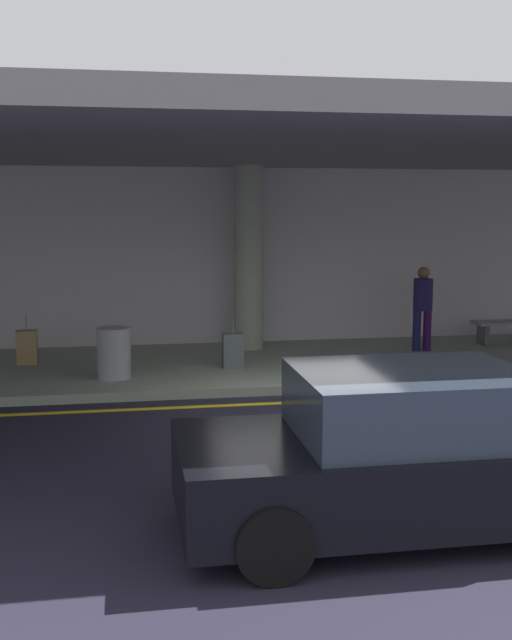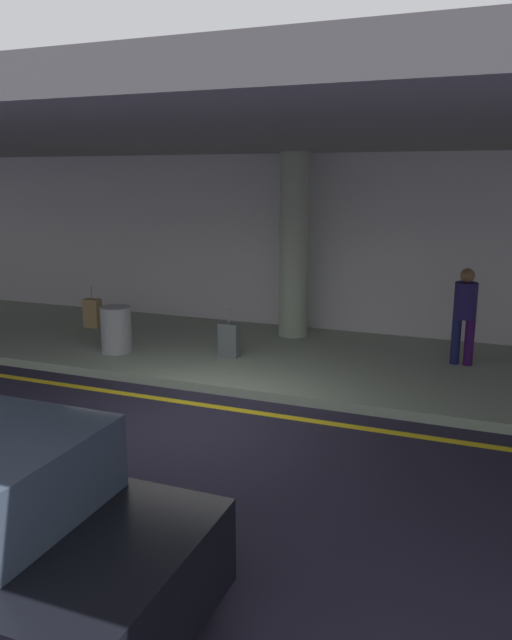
# 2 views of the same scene
# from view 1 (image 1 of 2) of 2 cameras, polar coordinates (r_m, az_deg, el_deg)

# --- Properties ---
(ground_plane) EXTENTS (60.00, 60.00, 0.00)m
(ground_plane) POSITION_cam_1_polar(r_m,az_deg,el_deg) (11.41, 3.09, -6.79)
(ground_plane) COLOR #221F2F
(sidewalk) EXTENTS (26.00, 4.20, 0.15)m
(sidewalk) POSITION_cam_1_polar(r_m,az_deg,el_deg) (14.35, 0.33, -3.34)
(sidewalk) COLOR gray
(sidewalk) RESTS_ON ground
(lane_stripe_yellow) EXTENTS (26.00, 0.14, 0.01)m
(lane_stripe_yellow) POSITION_cam_1_polar(r_m,az_deg,el_deg) (11.89, 2.53, -6.13)
(lane_stripe_yellow) COLOR yellow
(lane_stripe_yellow) RESTS_ON ground
(support_column_left_mid) EXTENTS (0.59, 0.59, 3.65)m
(support_column_left_mid) POSITION_cam_1_polar(r_m,az_deg,el_deg) (15.42, -0.55, 4.60)
(support_column_left_mid) COLOR gray
(support_column_left_mid) RESTS_ON sidewalk
(ceiling_overhang) EXTENTS (28.00, 13.20, 0.30)m
(ceiling_overhang) POSITION_cam_1_polar(r_m,az_deg,el_deg) (13.60, 0.72, 12.44)
(ceiling_overhang) COLOR gray
(ceiling_overhang) RESTS_ON support_column_far_left
(terminal_back_wall) EXTENTS (26.00, 0.30, 3.80)m
(terminal_back_wall) POSITION_cam_1_polar(r_m,az_deg,el_deg) (16.31, -1.06, 4.54)
(terminal_back_wall) COLOR #B1AEB0
(terminal_back_wall) RESTS_ON ground
(car_black) EXTENTS (4.10, 1.92, 1.50)m
(car_black) POSITION_cam_1_polar(r_m,az_deg,el_deg) (7.33, 10.80, -9.73)
(car_black) COLOR black
(car_black) RESTS_ON ground
(traveler_with_luggage) EXTENTS (0.38, 0.38, 1.68)m
(traveler_with_luggage) POSITION_cam_1_polar(r_m,az_deg,el_deg) (15.56, 12.26, 1.26)
(traveler_with_luggage) COLOR #12133E
(traveler_with_luggage) RESTS_ON sidewalk
(suitcase_upright_primary) EXTENTS (0.36, 0.22, 0.90)m
(suitcase_upright_primary) POSITION_cam_1_polar(r_m,az_deg,el_deg) (13.65, -1.71, -2.28)
(suitcase_upright_primary) COLOR #4F5759
(suitcase_upright_primary) RESTS_ON sidewalk
(suitcase_upright_secondary) EXTENTS (0.36, 0.22, 0.90)m
(suitcase_upright_secondary) POSITION_cam_1_polar(r_m,az_deg,el_deg) (14.59, -16.62, -1.95)
(suitcase_upright_secondary) COLOR olive
(suitcase_upright_secondary) RESTS_ON sidewalk
(bench_metal) EXTENTS (1.60, 0.50, 0.48)m
(bench_metal) POSITION_cam_1_polar(r_m,az_deg,el_deg) (16.96, 18.38, -0.50)
(bench_metal) COLOR slate
(bench_metal) RESTS_ON sidewalk
(trash_bin_steel) EXTENTS (0.56, 0.56, 0.85)m
(trash_bin_steel) POSITION_cam_1_polar(r_m,az_deg,el_deg) (13.04, -10.49, -2.42)
(trash_bin_steel) COLOR gray
(trash_bin_steel) RESTS_ON sidewalk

